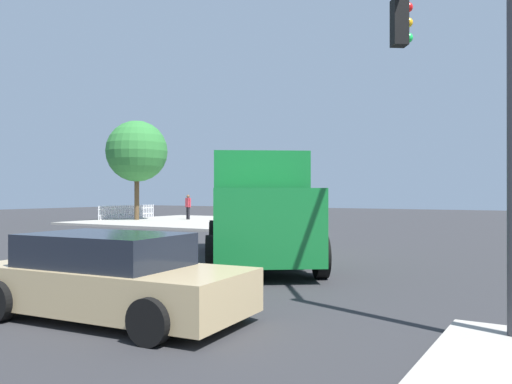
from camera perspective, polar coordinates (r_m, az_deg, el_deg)
The scene contains 9 objects.
ground_plane at distance 16.76m, azimuth 1.70°, elevation -6.78°, with size 100.00×100.00×0.00m, color #2B2B2D.
sidewalk_corner_near at distance 34.79m, azimuth -6.70°, elevation -3.22°, with size 12.64×12.64×0.14m, color #9E998E.
delivery_truck at distance 15.14m, azimuth -0.02°, elevation -1.60°, with size 7.98×6.66×3.00m.
traffic_light_primary at distance 8.85m, azimuth 21.71°, elevation 14.96°, with size 3.65×2.70×6.23m.
pickup_white at distance 27.75m, azimuth 2.17°, elevation -2.64°, with size 2.72×5.39×1.38m.
sedan_tan at distance 8.48m, azimuth -15.59°, elevation -9.01°, with size 2.30×4.43×1.31m.
pedestrian_near_corner at distance 36.26m, azimuth -7.43°, elevation -1.45°, with size 0.29×0.52×1.71m.
picket_fence_run at distance 38.75m, azimuth -13.86°, elevation -2.09°, with size 5.50×0.05×0.95m.
shade_tree_near at distance 36.45m, azimuth -12.89°, elevation 4.34°, with size 4.15×4.15×6.74m.
Camera 1 is at (14.56, 8.07, 1.94)m, focal length 36.62 mm.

